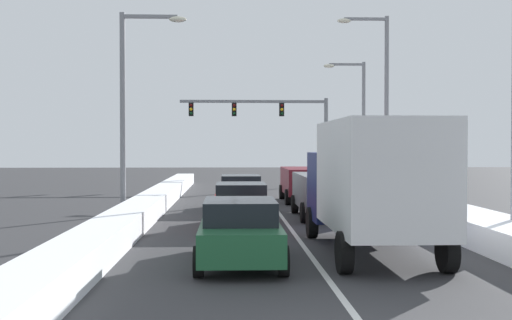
# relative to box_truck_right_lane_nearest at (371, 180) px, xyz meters

# --- Properties ---
(ground_plane) EXTENTS (120.00, 120.00, 0.00)m
(ground_plane) POSITION_rel_box_truck_right_lane_nearest_xyz_m (-1.57, 6.81, -1.90)
(ground_plane) COLOR #333335
(lane_stripe_between_right_lane_and_center_lane) EXTENTS (0.14, 41.57, 0.01)m
(lane_stripe_between_right_lane_and_center_lane) POSITION_rel_box_truck_right_lane_nearest_xyz_m (-1.57, 10.59, -1.90)
(lane_stripe_between_right_lane_and_center_lane) COLOR silver
(lane_stripe_between_right_lane_and_center_lane) RESTS_ON ground
(snow_bank_right_shoulder) EXTENTS (1.96, 41.57, 0.73)m
(snow_bank_right_shoulder) POSITION_rel_box_truck_right_lane_nearest_xyz_m (3.73, 10.59, -1.54)
(snow_bank_right_shoulder) COLOR white
(snow_bank_right_shoulder) RESTS_ON ground
(snow_bank_left_shoulder) EXTENTS (1.23, 41.57, 0.72)m
(snow_bank_left_shoulder) POSITION_rel_box_truck_right_lane_nearest_xyz_m (-6.87, 10.59, -1.54)
(snow_bank_left_shoulder) COLOR white
(snow_bank_left_shoulder) RESTS_ON ground
(box_truck_right_lane_nearest) EXTENTS (2.53, 7.20, 3.36)m
(box_truck_right_lane_nearest) POSITION_rel_box_truck_right_lane_nearest_xyz_m (0.00, 0.00, 0.00)
(box_truck_right_lane_nearest) COLOR navy
(box_truck_right_lane_nearest) RESTS_ON ground
(suv_gray_right_lane_second) EXTENTS (2.16, 4.90, 1.67)m
(suv_gray_right_lane_second) POSITION_rel_box_truck_right_lane_nearest_xyz_m (0.03, 8.35, -0.88)
(suv_gray_right_lane_second) COLOR slate
(suv_gray_right_lane_second) RESTS_ON ground
(suv_maroon_right_lane_third) EXTENTS (2.16, 4.90, 1.67)m
(suv_maroon_right_lane_third) POSITION_rel_box_truck_right_lane_nearest_xyz_m (0.08, 15.36, -0.88)
(suv_maroon_right_lane_third) COLOR maroon
(suv_maroon_right_lane_third) RESTS_ON ground
(sedan_green_center_lane_nearest) EXTENTS (2.00, 4.50, 1.51)m
(sedan_green_center_lane_nearest) POSITION_rel_box_truck_right_lane_nearest_xyz_m (-3.35, -1.18, -1.14)
(sedan_green_center_lane_nearest) COLOR #1E5633
(sedan_green_center_lane_nearest) RESTS_ON ground
(sedan_red_center_lane_second) EXTENTS (2.00, 4.50, 1.51)m
(sedan_red_center_lane_second) POSITION_rel_box_truck_right_lane_nearest_xyz_m (-3.22, 5.38, -1.14)
(sedan_red_center_lane_second) COLOR maroon
(sedan_red_center_lane_second) RESTS_ON ground
(sedan_charcoal_center_lane_third) EXTENTS (2.00, 4.50, 1.51)m
(sedan_charcoal_center_lane_third) POSITION_rel_box_truck_right_lane_nearest_xyz_m (-3.12, 11.38, -1.14)
(sedan_charcoal_center_lane_third) COLOR #38383D
(sedan_charcoal_center_lane_third) RESTS_ON ground
(traffic_light_gantry) EXTENTS (10.60, 0.47, 6.20)m
(traffic_light_gantry) POSITION_rel_box_truck_right_lane_nearest_xyz_m (-0.39, 29.47, 2.82)
(traffic_light_gantry) COLOR slate
(traffic_light_gantry) RESTS_ON ground
(street_lamp_right_near) EXTENTS (2.66, 0.36, 8.22)m
(street_lamp_right_near) POSITION_rel_box_truck_right_lane_nearest_xyz_m (3.87, 1.14, 3.02)
(street_lamp_right_near) COLOR gray
(street_lamp_right_near) RESTS_ON ground
(street_lamp_right_mid) EXTENTS (2.66, 0.36, 9.37)m
(street_lamp_right_mid) POSITION_rel_box_truck_right_lane_nearest_xyz_m (4.10, 16.26, 3.62)
(street_lamp_right_mid) COLOR gray
(street_lamp_right_mid) RESTS_ON ground
(street_lamp_right_far) EXTENTS (2.66, 0.36, 8.04)m
(street_lamp_right_far) POSITION_rel_box_truck_right_lane_nearest_xyz_m (4.48, 23.82, 2.92)
(street_lamp_right_far) COLOR gray
(street_lamp_right_far) RESTS_ON ground
(street_lamp_left_mid) EXTENTS (2.66, 0.36, 8.07)m
(street_lamp_left_mid) POSITION_rel_box_truck_right_lane_nearest_xyz_m (-7.49, 9.65, 2.94)
(street_lamp_left_mid) COLOR gray
(street_lamp_left_mid) RESTS_ON ground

